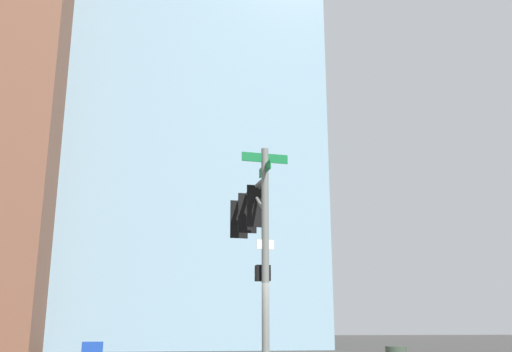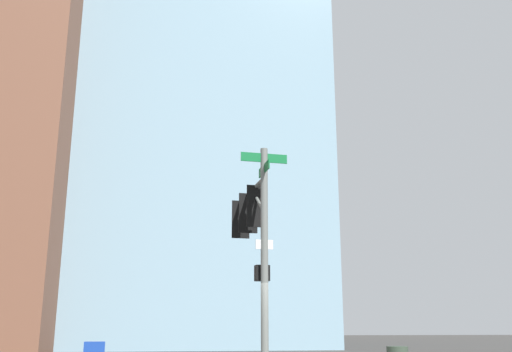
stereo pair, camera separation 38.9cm
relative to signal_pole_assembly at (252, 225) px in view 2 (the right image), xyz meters
The scene contains 2 objects.
signal_pole_assembly is the anchor object (origin of this frame).
building_glass_tower 47.10m from the signal_pole_assembly, behind, with size 33.27×31.17×60.84m, color #8CB2C6.
Camera 2 is at (14.18, -2.86, 1.42)m, focal length 40.37 mm.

